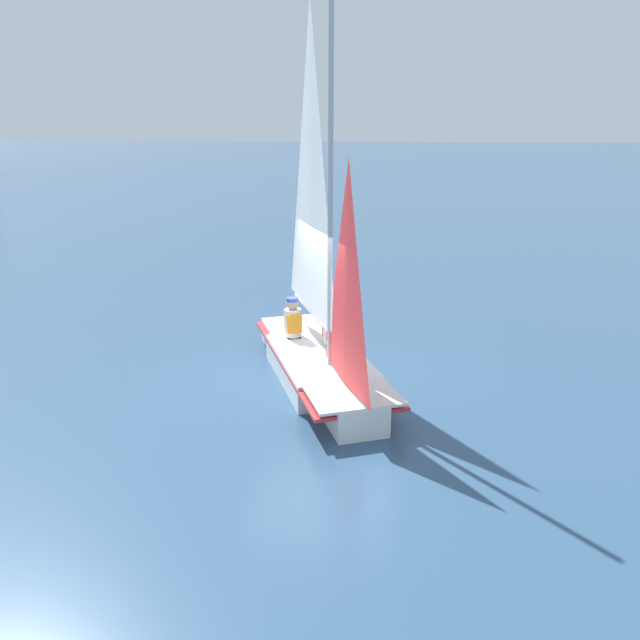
# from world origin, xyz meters

# --- Properties ---
(ground_plane) EXTENTS (260.00, 260.00, 0.00)m
(ground_plane) POSITION_xyz_m (0.00, 0.00, 0.00)
(ground_plane) COLOR #2D4C6B
(sailboat_main) EXTENTS (4.59, 2.96, 6.08)m
(sailboat_main) POSITION_xyz_m (0.04, 0.02, 0.89)
(sailboat_main) COLOR white
(sailboat_main) RESTS_ON ground_plane
(sailor_helm) EXTENTS (0.41, 0.39, 1.16)m
(sailor_helm) POSITION_xyz_m (0.53, -0.14, 0.63)
(sailor_helm) COLOR black
(sailor_helm) RESTS_ON ground_plane
(sailor_crew) EXTENTS (0.41, 0.39, 1.16)m
(sailor_crew) POSITION_xyz_m (0.83, 0.60, 0.63)
(sailor_crew) COLOR black
(sailor_crew) RESTS_ON ground_plane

